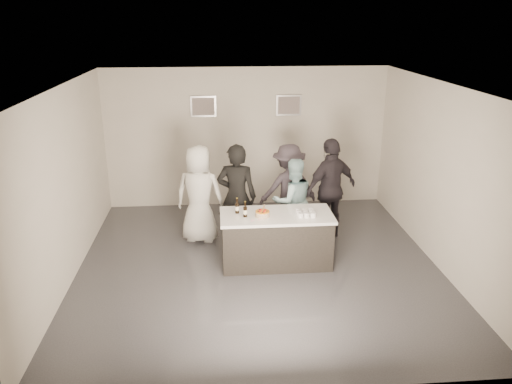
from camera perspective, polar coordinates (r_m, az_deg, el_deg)
The scene contains 19 objects.
floor at distance 8.52m, azimuth 0.28°, elevation -8.44°, with size 6.00×6.00×0.00m, color #3D3D42.
ceiling at distance 7.58m, azimuth 0.32°, elevation 12.00°, with size 6.00×6.00×0.00m, color white.
wall_back at distance 10.80m, azimuth -1.11°, elevation 6.19°, with size 6.00×0.04×3.00m, color beige.
wall_front at distance 5.18m, azimuth 3.26°, elevation -9.31°, with size 6.00×0.04×3.00m, color beige.
wall_left at distance 8.23m, azimuth -20.98°, elevation 0.55°, with size 0.04×6.00×3.00m, color beige.
wall_right at distance 8.70m, azimuth 20.39°, elevation 1.62°, with size 0.04×6.00×3.00m, color beige.
picture_left at distance 10.61m, azimuth -6.04°, elevation 9.70°, with size 0.54×0.04×0.44m, color #B2B2B7.
picture_right at distance 10.73m, azimuth 3.75°, elevation 9.87°, with size 0.54×0.04×0.44m, color #B2B2B7.
bar_counter at distance 8.42m, azimuth 2.32°, elevation -5.38°, with size 1.86×0.86×0.90m, color white.
cake at distance 8.13m, azimuth 0.75°, elevation -2.57°, with size 0.23×0.23×0.08m, color orange.
beer_bottle_a at distance 8.24m, azimuth -2.18°, elevation -1.58°, with size 0.07×0.07×0.26m, color black.
beer_bottle_b at distance 8.08m, azimuth -1.25°, elevation -1.99°, with size 0.07×0.07×0.26m, color black.
tumbler_cluster at distance 8.23m, azimuth 5.69°, elevation -2.36°, with size 0.30×0.30×0.08m, color orange.
candles at distance 7.97m, azimuth -0.06°, elevation -3.30°, with size 0.24×0.08×0.01m, color pink.
person_main_black at distance 8.83m, azimuth -2.21°, elevation -0.55°, with size 0.70×0.46×1.93m, color black.
person_main_blue at distance 9.12m, azimuth 4.23°, elevation -1.02°, with size 0.78×0.61×1.60m, color #9BC4CA.
person_guest_left at distance 9.17m, azimuth -6.49°, elevation -0.25°, with size 0.89×0.58×1.82m, color white.
person_guest_right at distance 9.34m, azimuth 8.54°, elevation 0.36°, with size 1.12×0.47×1.92m, color black.
person_guest_back at distance 9.58m, azimuth 3.73°, elevation 0.43°, with size 1.12×0.64×1.73m, color #373039.
Camera 1 is at (-0.66, -7.49, 4.00)m, focal length 35.00 mm.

